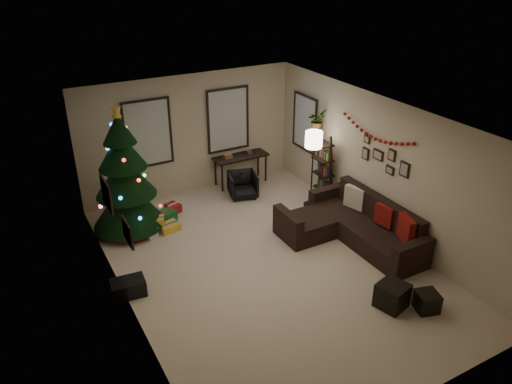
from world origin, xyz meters
The scene contains 29 objects.
floor centered at (0.00, 0.00, 0.00)m, with size 7.00×7.00×0.00m, color beige.
ceiling centered at (0.00, 0.00, 2.70)m, with size 7.00×7.00×0.00m, color white.
wall_back centered at (0.00, 3.50, 1.35)m, with size 5.00×5.00×0.00m, color #C7B697.
wall_front centered at (0.00, -3.50, 1.35)m, with size 5.00×5.00×0.00m, color #C7B697.
wall_left centered at (-2.50, 0.00, 1.35)m, with size 7.00×7.00×0.00m, color #C7B697.
wall_right centered at (2.50, 0.00, 1.35)m, with size 7.00×7.00×0.00m, color #C7B697.
window_back_left centered at (-0.95, 3.47, 1.55)m, with size 1.05×0.06×1.50m.
window_back_right centered at (0.95, 3.47, 1.55)m, with size 1.05×0.06×1.50m.
window_right_wall centered at (2.47, 2.55, 1.50)m, with size 0.06×0.90×1.30m.
christmas_tree centered at (-1.81, 2.37, 1.09)m, with size 1.42×1.42×2.64m.
presents centered at (-1.42, 2.23, 0.11)m, with size 1.50×1.01×0.30m.
sofa centered at (1.85, -0.08, 0.28)m, with size 1.82×2.65×0.85m.
pillow_red_a centered at (2.21, -1.08, 0.64)m, with size 0.12×0.47×0.47m, color maroon.
pillow_red_b centered at (2.21, -0.52, 0.64)m, with size 0.11×0.40×0.40m, color maroon.
pillow_cream centered at (2.21, 0.33, 0.63)m, with size 0.13×0.44×0.44m, color beige.
ottoman_near centered at (1.12, -1.98, 0.21)m, with size 0.43×0.43×0.41m, color black.
ottoman_far centered at (1.54, -2.31, 0.16)m, with size 0.34×0.34×0.32m, color black.
desk centered at (1.14, 3.22, 0.63)m, with size 1.31×0.47×0.71m.
desk_chair centered at (0.85, 2.57, 0.29)m, with size 0.56×0.53×0.58m, color black.
bookshelf centered at (2.30, 1.50, 0.78)m, with size 0.30×0.48×1.61m.
potted_plant centered at (2.30, 1.87, 1.85)m, with size 0.52×0.45×0.57m, color #4C4C4C.
floor_lamp centered at (1.95, 1.46, 1.43)m, with size 0.36×0.36×1.71m.
art_map centered at (-2.48, 0.78, 1.65)m, with size 0.04×0.60×0.50m.
art_abstract centered at (-2.48, -0.35, 1.56)m, with size 0.04×0.45×0.35m.
gallery centered at (2.48, -0.07, 1.57)m, with size 0.03×1.25×0.54m.
garland centered at (2.45, 0.20, 2.00)m, with size 0.08×1.90×0.30m, color #A5140C, non-canonical shape.
stocking_left centered at (-0.14, 3.60, 1.45)m, with size 0.20×0.05×0.36m.
stocking_right centered at (0.19, 3.57, 1.53)m, with size 0.20×0.05×0.36m.
storage_bin centered at (-2.44, 0.33, 0.14)m, with size 0.55×0.36×0.27m, color black.
Camera 1 is at (-3.79, -6.41, 5.16)m, focal length 34.81 mm.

